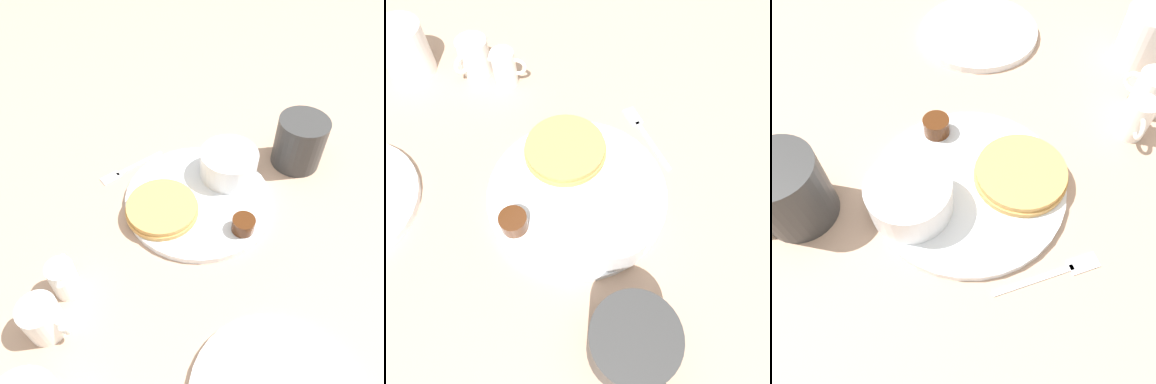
# 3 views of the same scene
# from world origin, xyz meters

# --- Properties ---
(ground_plane) EXTENTS (4.00, 4.00, 0.00)m
(ground_plane) POSITION_xyz_m (0.00, 0.00, 0.00)
(ground_plane) COLOR tan
(plate) EXTENTS (0.26, 0.26, 0.01)m
(plate) POSITION_xyz_m (0.00, 0.00, 0.01)
(plate) COLOR white
(plate) RESTS_ON ground_plane
(pancake_stack) EXTENTS (0.13, 0.13, 0.02)m
(pancake_stack) POSITION_xyz_m (0.04, 0.06, 0.02)
(pancake_stack) COLOR tan
(pancake_stack) RESTS_ON plate
(bowl) EXTENTS (0.11, 0.11, 0.05)m
(bowl) POSITION_xyz_m (-0.02, -0.08, 0.04)
(bowl) COLOR white
(bowl) RESTS_ON plate
(syrup_cup) EXTENTS (0.04, 0.04, 0.03)m
(syrup_cup) POSITION_xyz_m (-0.10, 0.02, 0.02)
(syrup_cup) COLOR #47230F
(syrup_cup) RESTS_ON plate
(butter_ramekin) EXTENTS (0.05, 0.05, 0.05)m
(butter_ramekin) POSITION_xyz_m (-0.04, -0.09, 0.03)
(butter_ramekin) COLOR white
(butter_ramekin) RESTS_ON plate
(coffee_mug) EXTENTS (0.09, 0.13, 0.10)m
(coffee_mug) POSITION_xyz_m (-0.11, -0.19, 0.05)
(coffee_mug) COLOR #333333
(coffee_mug) RESTS_ON ground_plane
(creamer_pitcher_near) EXTENTS (0.05, 0.05, 0.07)m
(creamer_pitcher_near) POSITION_xyz_m (0.08, 0.25, 0.03)
(creamer_pitcher_near) COLOR white
(creamer_pitcher_near) RESTS_ON ground_plane
(creamer_pitcher_far) EXTENTS (0.08, 0.05, 0.07)m
(creamer_pitcher_far) POSITION_xyz_m (0.06, 0.31, 0.03)
(creamer_pitcher_far) COLOR white
(creamer_pitcher_far) RESTS_ON ground_plane
(fork) EXTENTS (0.06, 0.13, 0.00)m
(fork) POSITION_xyz_m (0.16, 0.01, 0.00)
(fork) COLOR silver
(fork) RESTS_ON ground_plane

